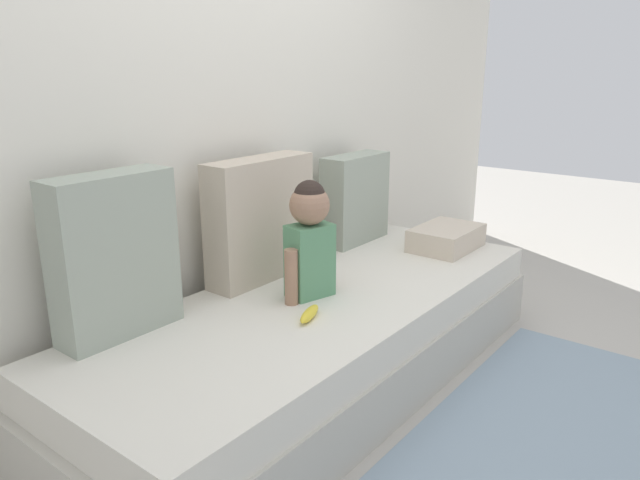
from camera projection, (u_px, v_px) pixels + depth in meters
The scene contains 10 objects.
ground_plane at pixel (323, 381), 2.67m from camera, with size 12.00×12.00×0.00m, color #B2ADA3.
back_wall at pixel (219, 87), 2.66m from camera, with size 5.63×0.10×2.55m, color silver.
couch at pixel (323, 339), 2.61m from camera, with size 2.43×0.91×0.42m.
throw_pillow_left at pixel (114, 256), 2.11m from camera, with size 0.45×0.16×0.59m, color #99A393.
throw_pillow_center at pixel (261, 219), 2.69m from camera, with size 0.56×0.16×0.56m, color #C1B29E.
throw_pillow_right at pixel (355, 199), 3.27m from camera, with size 0.44×0.16×0.48m, color #99A393.
toddler at pixel (310, 236), 2.47m from camera, with size 0.30×0.17×0.50m.
banana at pixel (309, 314), 2.31m from camera, with size 0.17×0.04×0.04m, color yellow.
folded_blanket at pixel (446, 238), 3.18m from camera, with size 0.40×0.28×0.12m, color beige.
floor_rug at pixel (550, 470), 2.08m from camera, with size 2.19×1.00×0.01m, color #8499A8.
Camera 1 is at (-1.88, -1.46, 1.37)m, focal length 33.29 mm.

